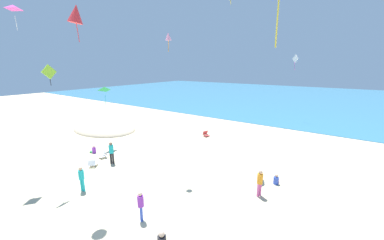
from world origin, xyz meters
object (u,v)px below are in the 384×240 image
(person_2, at_px, (82,177))
(kite_lime, at_px, (49,72))
(person_1, at_px, (141,204))
(kite_red, at_px, (76,14))
(kite_pink, at_px, (168,36))
(person_4, at_px, (260,181))
(kite_green, at_px, (104,89))
(person_6, at_px, (111,151))
(kite_white, at_px, (295,59))
(beach_chair_far_right, at_px, (206,134))
(person_0, at_px, (94,150))
(beach_chair_near_camera, at_px, (93,163))
(kite_magenta, at_px, (13,7))
(person_8, at_px, (276,180))
(beach_chair_far_left, at_px, (104,154))

(person_2, distance_m, kite_lime, 6.20)
(person_1, height_order, person_2, person_2)
(kite_red, bearing_deg, kite_pink, 75.06)
(person_4, bearing_deg, person_2, -127.39)
(person_2, bearing_deg, kite_green, -143.44)
(person_2, bearing_deg, kite_lime, -90.98)
(person_6, bearing_deg, kite_lime, 159.73)
(kite_white, bearing_deg, person_6, -108.87)
(beach_chair_far_right, bearing_deg, person_6, -80.64)
(person_1, height_order, kite_lime, kite_lime)
(kite_green, height_order, kite_red, kite_red)
(kite_white, bearing_deg, person_0, -115.87)
(kite_lime, bearing_deg, person_6, 92.37)
(person_6, distance_m, kite_red, 9.63)
(person_1, xyz_separation_m, kite_pink, (-2.17, 4.81, 8.07))
(kite_red, bearing_deg, person_4, 35.59)
(beach_chair_far_right, distance_m, person_2, 13.05)
(beach_chair_near_camera, bearing_deg, kite_white, -59.45)
(person_1, bearing_deg, person_4, -0.54)
(kite_lime, bearing_deg, beach_chair_near_camera, 110.10)
(kite_green, bearing_deg, kite_white, 61.09)
(kite_magenta, xyz_separation_m, kite_pink, (6.98, 5.42, -1.53))
(kite_pink, bearing_deg, person_4, 3.65)
(kite_pink, height_order, kite_green, kite_pink)
(beach_chair_near_camera, bearing_deg, kite_green, -0.16)
(person_1, height_order, kite_white, kite_white)
(beach_chair_far_right, distance_m, kite_pink, 11.98)
(kite_red, bearing_deg, person_1, 2.11)
(kite_green, bearing_deg, person_1, -28.03)
(kite_green, relative_size, kite_red, 1.01)
(person_6, distance_m, person_8, 11.70)
(person_8, relative_size, kite_red, 0.39)
(person_0, xyz_separation_m, person_8, (14.05, 3.63, 0.00))
(person_1, xyz_separation_m, kite_lime, (-6.41, -0.40, 5.98))
(beach_chair_near_camera, relative_size, person_1, 0.56)
(person_1, bearing_deg, beach_chair_far_left, 103.97)
(person_8, bearing_deg, person_6, 109.45)
(person_8, height_order, kite_white, kite_white)
(person_0, height_order, kite_green, kite_green)
(person_1, bearing_deg, person_6, 101.41)
(kite_magenta, distance_m, kite_pink, 8.97)
(beach_chair_far_left, bearing_deg, kite_pink, 109.00)
(beach_chair_far_right, relative_size, kite_white, 0.37)
(kite_white, bearing_deg, person_4, -82.73)
(beach_chair_near_camera, bearing_deg, person_4, -113.79)
(beach_chair_near_camera, relative_size, person_0, 1.29)
(person_0, height_order, person_8, person_8)
(kite_white, bearing_deg, kite_pink, -99.26)
(kite_magenta, bearing_deg, beach_chair_near_camera, 53.82)
(beach_chair_far_left, xyz_separation_m, kite_white, (9.37, 22.68, 7.78))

